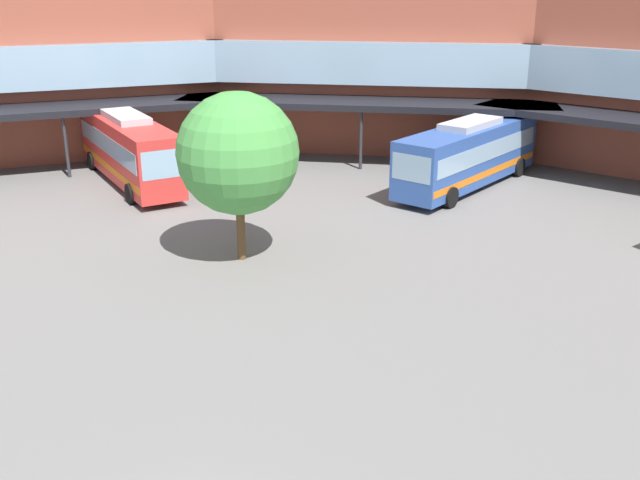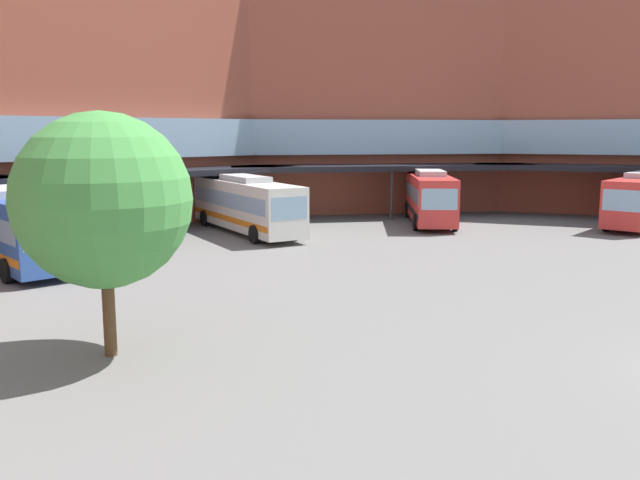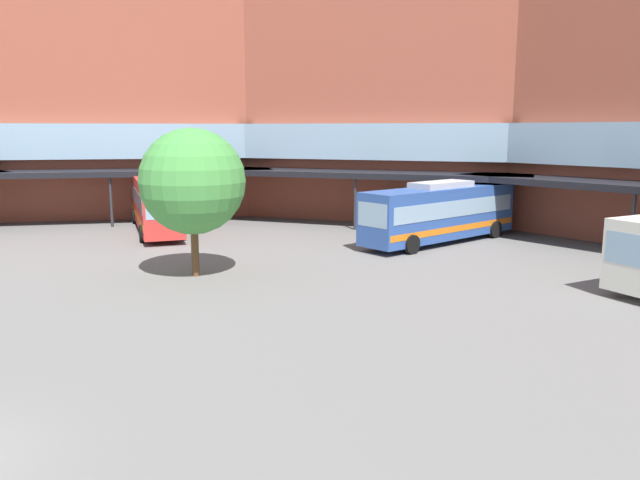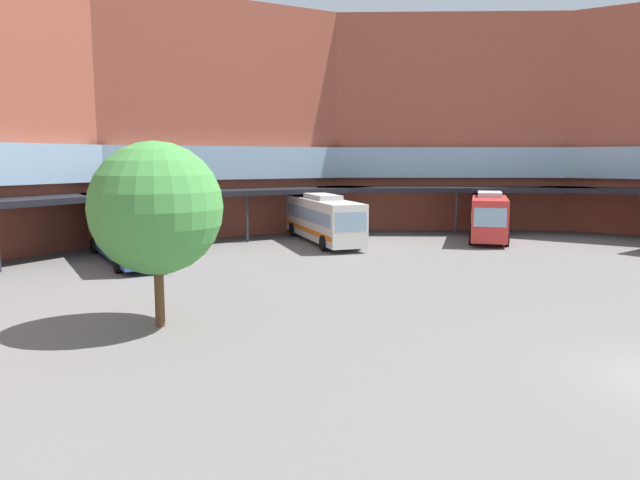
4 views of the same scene
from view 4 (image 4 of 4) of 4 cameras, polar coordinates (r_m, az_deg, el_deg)
station_building at (r=34.75m, az=-11.82°, el=11.96°), size 88.14×47.96×18.82m
bus_1 at (r=48.63m, az=15.92°, el=2.28°), size 10.31×7.56×3.77m
bus_4 at (r=38.98m, az=-18.25°, el=0.89°), size 5.50×12.13×3.78m
bus_5 at (r=45.19m, az=0.25°, el=2.12°), size 7.91×12.24×3.68m
plaza_tree at (r=22.87m, az=-15.47°, el=2.95°), size 4.96×4.96×7.01m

